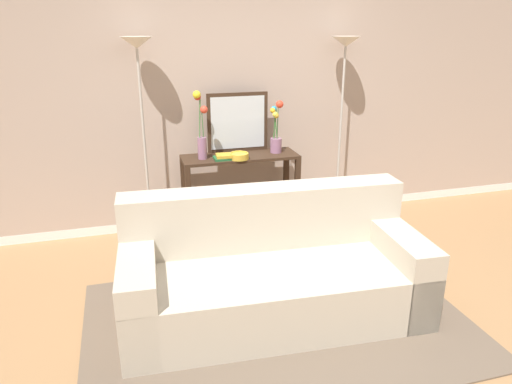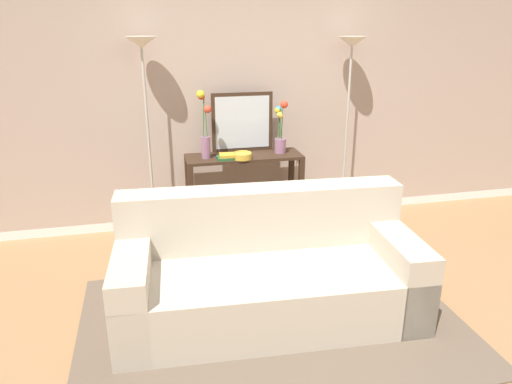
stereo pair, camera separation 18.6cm
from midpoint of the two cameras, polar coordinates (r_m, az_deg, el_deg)
ground_plane at (r=3.54m, az=5.99°, el=-15.58°), size 16.00×16.00×0.02m
back_wall at (r=4.91m, az=-2.54°, el=11.96°), size 12.00×0.15×2.74m
area_rug at (r=3.52m, az=1.08°, el=-15.37°), size 2.67×1.79×0.01m
couch at (r=3.48m, az=0.38°, el=-9.77°), size 2.16×1.04×0.88m
console_table at (r=4.70m, az=-3.02°, el=1.41°), size 1.13×0.38×0.81m
floor_lamp_left at (r=4.45m, az=-14.95°, el=12.28°), size 0.28×0.28×1.91m
floor_lamp_right at (r=4.91m, az=9.35°, el=13.19°), size 0.28×0.28×1.90m
wall_mirror at (r=4.72m, az=-3.34°, el=8.31°), size 0.61×0.02×0.58m
vase_tall_flowers at (r=4.48m, az=-7.79°, el=7.50°), size 0.13×0.11×0.64m
vase_short_flowers at (r=4.69m, az=1.29°, el=7.13°), size 0.13×0.12×0.51m
fruit_bowl at (r=4.50m, az=-3.22°, el=4.34°), size 0.18×0.18×0.06m
book_stack at (r=4.50m, az=-4.96°, el=4.21°), size 0.20×0.15×0.05m
book_row_under_console at (r=4.84m, az=-5.61°, el=-4.41°), size 0.45×0.18×0.13m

